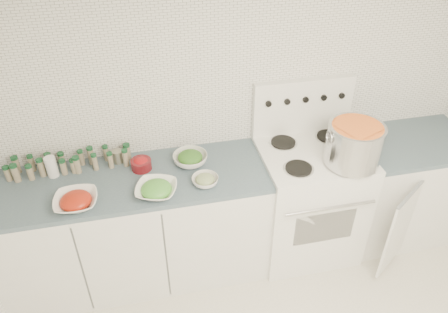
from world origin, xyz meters
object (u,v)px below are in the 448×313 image
(bowl_tomato, at_px, (76,201))
(bowl_snowpea, at_px, (156,189))
(stove, at_px, (307,197))
(stock_pot, at_px, (354,143))

(bowl_tomato, bearing_deg, bowl_snowpea, 0.27)
(stove, bearing_deg, bowl_tomato, -173.60)
(bowl_tomato, bearing_deg, stock_pot, -0.07)
(stove, distance_m, bowl_tomato, 1.70)
(bowl_tomato, relative_size, bowl_snowpea, 0.84)
(bowl_snowpea, bearing_deg, stock_pot, -0.19)
(stock_pot, relative_size, bowl_tomato, 1.44)
(bowl_tomato, bearing_deg, stove, 6.40)
(stock_pot, xyz_separation_m, bowl_snowpea, (-1.33, 0.00, -0.16))
(bowl_snowpea, bearing_deg, bowl_tomato, -179.73)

